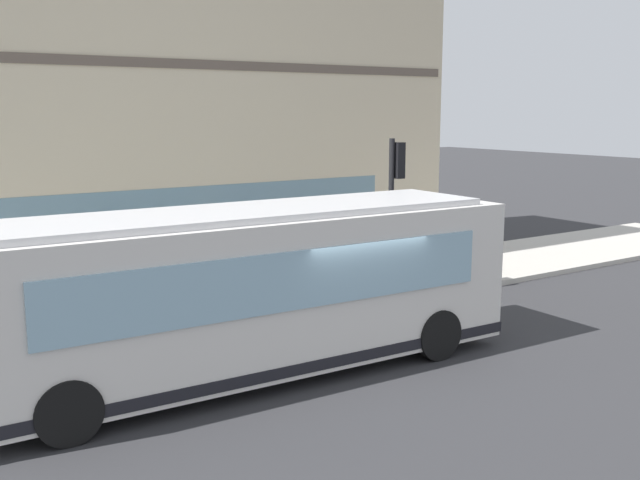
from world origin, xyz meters
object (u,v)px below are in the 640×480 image
Objects in this scene: traffic_light_near_corner at (395,186)px; fire_hydrant at (448,260)px; pedestrian_near_building_entrance at (312,261)px; newspaper_vending_box at (317,268)px; city_bus_nearside at (252,292)px; pedestrian_by_light_pole at (117,262)px; pedestrian_walking_along_curb at (180,267)px.

fire_hydrant is at bearing -70.92° from traffic_light_near_corner.
pedestrian_near_building_entrance is (-0.71, 5.14, 0.68)m from fire_hydrant.
newspaper_vending_box is at bearing 77.98° from fire_hydrant.
traffic_light_near_corner reaches higher than newspaper_vending_box.
city_bus_nearside reaches higher than fire_hydrant.
newspaper_vending_box is at bearing -43.88° from city_bus_nearside.
newspaper_vending_box is (0.85, 3.97, 0.09)m from fire_hydrant.
pedestrian_by_light_pole is 4.71m from pedestrian_near_building_entrance.
traffic_light_near_corner reaches higher than pedestrian_by_light_pole.
city_bus_nearside is 5.79m from pedestrian_by_light_pole.
newspaper_vending_box is at bearing 32.57° from traffic_light_near_corner.
city_bus_nearside is 6.59m from newspaper_vending_box.
fire_hydrant is 5.23m from pedestrian_near_building_entrance.
traffic_light_near_corner is at bearing -113.31° from pedestrian_walking_along_curb.
traffic_light_near_corner is 2.53× the size of pedestrian_walking_along_curb.
pedestrian_walking_along_curb reaches higher than fire_hydrant.
pedestrian_by_light_pole reaches higher than fire_hydrant.
city_bus_nearside is at bearing 136.12° from newspaper_vending_box.
fire_hydrant is (3.85, -8.49, -1.04)m from city_bus_nearside.
fire_hydrant is 0.82× the size of newspaper_vending_box.
pedestrian_near_building_entrance is 1.15× the size of pedestrian_walking_along_curb.
traffic_light_near_corner is 3.15m from newspaper_vending_box.
pedestrian_near_building_entrance reaches higher than pedestrian_by_light_pole.
pedestrian_near_building_entrance is at bearing 83.69° from traffic_light_near_corner.
traffic_light_near_corner reaches higher than pedestrian_near_building_entrance.
pedestrian_near_building_entrance is 2.04m from newspaper_vending_box.
city_bus_nearside is at bearing 116.91° from traffic_light_near_corner.
pedestrian_walking_along_curb is at bearing 81.53° from fire_hydrant.
pedestrian_by_light_pole is at bearing 60.48° from pedestrian_walking_along_curb.
fire_hydrant is (0.97, -2.81, -2.39)m from traffic_light_near_corner.
newspaper_vending_box reaches higher than fire_hydrant.
pedestrian_near_building_entrance is at bearing -46.86° from city_bus_nearside.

